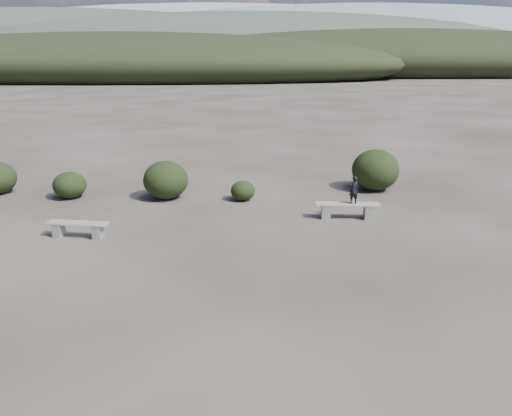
{
  "coord_description": "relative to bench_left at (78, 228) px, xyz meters",
  "views": [
    {
      "loc": [
        0.2,
        -8.86,
        4.96
      ],
      "look_at": [
        0.34,
        3.5,
        1.1
      ],
      "focal_mm": 35.0,
      "sensor_mm": 36.0,
      "label": 1
    }
  ],
  "objects": [
    {
      "name": "ground",
      "position": [
        4.63,
        -4.33,
        -0.27
      ],
      "size": [
        1200.0,
        1200.0,
        0.0
      ],
      "primitive_type": "plane",
      "color": "#292420",
      "rests_on": "ground"
    },
    {
      "name": "bench_left",
      "position": [
        0.0,
        0.0,
        0.0
      ],
      "size": [
        1.79,
        0.61,
        0.44
      ],
      "rotation": [
        0.0,
        0.0,
        -0.14
      ],
      "color": "slate",
      "rests_on": "ground"
    },
    {
      "name": "bench_right",
      "position": [
        7.84,
        1.56,
        0.03
      ],
      "size": [
        2.0,
        0.52,
        0.5
      ],
      "rotation": [
        0.0,
        0.0,
        -0.06
      ],
      "color": "slate",
      "rests_on": "ground"
    },
    {
      "name": "seated_person",
      "position": [
        8.0,
        1.56,
        0.66
      ],
      "size": [
        0.37,
        0.3,
        0.87
      ],
      "primitive_type": "imported",
      "rotation": [
        0.0,
        0.0,
        3.46
      ],
      "color": "black",
      "rests_on": "bench_right"
    },
    {
      "name": "shrub_a",
      "position": [
        -1.59,
        3.99,
        0.21
      ],
      "size": [
        1.15,
        1.15,
        0.94
      ],
      "primitive_type": "ellipsoid",
      "color": "black",
      "rests_on": "ground"
    },
    {
      "name": "shrub_b",
      "position": [
        1.84,
        3.88,
        0.41
      ],
      "size": [
        1.57,
        1.57,
        1.35
      ],
      "primitive_type": "ellipsoid",
      "color": "black",
      "rests_on": "ground"
    },
    {
      "name": "shrub_c",
      "position": [
        4.56,
        3.62,
        0.08
      ],
      "size": [
        0.87,
        0.87,
        0.69
      ],
      "primitive_type": "ellipsoid",
      "color": "black",
      "rests_on": "ground"
    },
    {
      "name": "shrub_d",
      "position": [
        9.5,
        4.96,
        0.5
      ],
      "size": [
        1.75,
        1.75,
        1.53
      ],
      "primitive_type": "ellipsoid",
      "color": "black",
      "rests_on": "ground"
    },
    {
      "name": "mountain_ridges",
      "position": [
        -2.85,
        334.73,
        10.57
      ],
      "size": [
        500.0,
        400.0,
        56.0
      ],
      "color": "black",
      "rests_on": "ground"
    }
  ]
}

